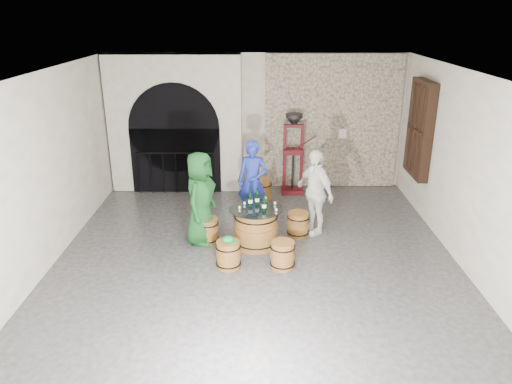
{
  "coord_description": "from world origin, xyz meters",
  "views": [
    {
      "loc": [
        0.03,
        -7.44,
        4.12
      ],
      "look_at": [
        -0.0,
        0.69,
        1.05
      ],
      "focal_mm": 34.0,
      "sensor_mm": 36.0,
      "label": 1
    }
  ],
  "objects_px": {
    "barrel_stool_right": "(298,224)",
    "barrel_stool_near_right": "(283,255)",
    "person_green": "(200,198)",
    "person_white": "(315,192)",
    "person_blue": "(253,182)",
    "barrel_stool_left": "(207,230)",
    "barrel_stool_near_left": "(228,254)",
    "wine_bottle_center": "(264,204)",
    "corking_press": "(293,148)",
    "barrel_table": "(256,227)",
    "side_barrel": "(262,192)",
    "wine_bottle_left": "(250,200)",
    "barrel_stool_far": "(253,214)",
    "wine_bottle_right": "(257,198)"
  },
  "relations": [
    {
      "from": "barrel_table",
      "to": "barrel_stool_near_left",
      "type": "relative_size",
      "value": 2.04
    },
    {
      "from": "wine_bottle_right",
      "to": "person_green",
      "type": "bearing_deg",
      "value": 179.84
    },
    {
      "from": "person_green",
      "to": "person_white",
      "type": "height_order",
      "value": "person_green"
    },
    {
      "from": "barrel_stool_near_left",
      "to": "corking_press",
      "type": "distance_m",
      "value": 3.94
    },
    {
      "from": "person_green",
      "to": "wine_bottle_left",
      "type": "height_order",
      "value": "person_green"
    },
    {
      "from": "barrel_stool_left",
      "to": "person_green",
      "type": "height_order",
      "value": "person_green"
    },
    {
      "from": "barrel_stool_right",
      "to": "person_white",
      "type": "xyz_separation_m",
      "value": [
        0.31,
        0.17,
        0.6
      ]
    },
    {
      "from": "side_barrel",
      "to": "corking_press",
      "type": "height_order",
      "value": "corking_press"
    },
    {
      "from": "person_blue",
      "to": "wine_bottle_right",
      "type": "bearing_deg",
      "value": -72.64
    },
    {
      "from": "person_green",
      "to": "corking_press",
      "type": "height_order",
      "value": "corking_press"
    },
    {
      "from": "barrel_stool_far",
      "to": "barrel_stool_near_right",
      "type": "height_order",
      "value": "same"
    },
    {
      "from": "barrel_stool_right",
      "to": "wine_bottle_left",
      "type": "bearing_deg",
      "value": -159.26
    },
    {
      "from": "barrel_stool_right",
      "to": "barrel_stool_near_right",
      "type": "bearing_deg",
      "value": -106.14
    },
    {
      "from": "barrel_stool_right",
      "to": "wine_bottle_center",
      "type": "bearing_deg",
      "value": -139.62
    },
    {
      "from": "barrel_table",
      "to": "person_green",
      "type": "height_order",
      "value": "person_green"
    },
    {
      "from": "barrel_stool_near_right",
      "to": "person_blue",
      "type": "xyz_separation_m",
      "value": [
        -0.53,
        1.97,
        0.61
      ]
    },
    {
      "from": "corking_press",
      "to": "person_green",
      "type": "bearing_deg",
      "value": -126.49
    },
    {
      "from": "barrel_stool_left",
      "to": "person_green",
      "type": "xyz_separation_m",
      "value": [
        -0.11,
        0.02,
        0.64
      ]
    },
    {
      "from": "barrel_stool_far",
      "to": "person_green",
      "type": "xyz_separation_m",
      "value": [
        -0.96,
        -0.75,
        0.64
      ]
    },
    {
      "from": "wine_bottle_left",
      "to": "side_barrel",
      "type": "height_order",
      "value": "wine_bottle_left"
    },
    {
      "from": "person_white",
      "to": "barrel_table",
      "type": "bearing_deg",
      "value": -94.7
    },
    {
      "from": "barrel_stool_left",
      "to": "barrel_stool_near_left",
      "type": "bearing_deg",
      "value": -64.86
    },
    {
      "from": "barrel_stool_left",
      "to": "person_blue",
      "type": "xyz_separation_m",
      "value": [
        0.84,
        1.01,
        0.61
      ]
    },
    {
      "from": "barrel_table",
      "to": "wine_bottle_left",
      "type": "xyz_separation_m",
      "value": [
        -0.1,
        0.09,
        0.51
      ]
    },
    {
      "from": "barrel_stool_right",
      "to": "barrel_stool_near_right",
      "type": "relative_size",
      "value": 1.0
    },
    {
      "from": "barrel_stool_left",
      "to": "person_green",
      "type": "bearing_deg",
      "value": 170.5
    },
    {
      "from": "barrel_stool_near_left",
      "to": "person_white",
      "type": "height_order",
      "value": "person_white"
    },
    {
      "from": "wine_bottle_center",
      "to": "person_blue",
      "type": "bearing_deg",
      "value": 99.65
    },
    {
      "from": "person_blue",
      "to": "corking_press",
      "type": "bearing_deg",
      "value": 72.58
    },
    {
      "from": "barrel_stool_left",
      "to": "corking_press",
      "type": "relative_size",
      "value": 0.25
    },
    {
      "from": "person_white",
      "to": "wine_bottle_left",
      "type": "xyz_separation_m",
      "value": [
        -1.23,
        -0.52,
        0.05
      ]
    },
    {
      "from": "person_white",
      "to": "side_barrel",
      "type": "relative_size",
      "value": 2.84
    },
    {
      "from": "wine_bottle_left",
      "to": "barrel_stool_far",
      "type": "bearing_deg",
      "value": 86.81
    },
    {
      "from": "person_white",
      "to": "person_green",
      "type": "bearing_deg",
      "value": -111.57
    },
    {
      "from": "barrel_table",
      "to": "barrel_stool_far",
      "type": "distance_m",
      "value": 0.93
    },
    {
      "from": "person_white",
      "to": "barrel_stool_near_left",
      "type": "bearing_deg",
      "value": -81.6
    },
    {
      "from": "person_white",
      "to": "corking_press",
      "type": "relative_size",
      "value": 0.88
    },
    {
      "from": "barrel_stool_far",
      "to": "person_blue",
      "type": "distance_m",
      "value": 0.66
    },
    {
      "from": "barrel_stool_left",
      "to": "wine_bottle_right",
      "type": "xyz_separation_m",
      "value": [
        0.93,
        0.02,
        0.65
      ]
    },
    {
      "from": "barrel_stool_right",
      "to": "corking_press",
      "type": "relative_size",
      "value": 0.25
    },
    {
      "from": "barrel_stool_right",
      "to": "wine_bottle_right",
      "type": "height_order",
      "value": "wine_bottle_right"
    },
    {
      "from": "barrel_stool_left",
      "to": "barrel_stool_far",
      "type": "distance_m",
      "value": 1.15
    },
    {
      "from": "wine_bottle_right",
      "to": "person_blue",
      "type": "bearing_deg",
      "value": 95.32
    },
    {
      "from": "barrel_table",
      "to": "barrel_stool_near_left",
      "type": "xyz_separation_m",
      "value": [
        -0.47,
        -0.8,
        -0.14
      ]
    },
    {
      "from": "barrel_stool_near_left",
      "to": "wine_bottle_left",
      "type": "relative_size",
      "value": 1.47
    },
    {
      "from": "wine_bottle_center",
      "to": "wine_bottle_right",
      "type": "xyz_separation_m",
      "value": [
        -0.13,
        0.3,
        0.0
      ]
    },
    {
      "from": "barrel_table",
      "to": "wine_bottle_center",
      "type": "bearing_deg",
      "value": -41.03
    },
    {
      "from": "barrel_stool_right",
      "to": "barrel_table",
      "type": "bearing_deg",
      "value": -151.61
    },
    {
      "from": "person_white",
      "to": "wine_bottle_center",
      "type": "distance_m",
      "value": 1.23
    },
    {
      "from": "wine_bottle_center",
      "to": "barrel_table",
      "type": "bearing_deg",
      "value": 138.97
    }
  ]
}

